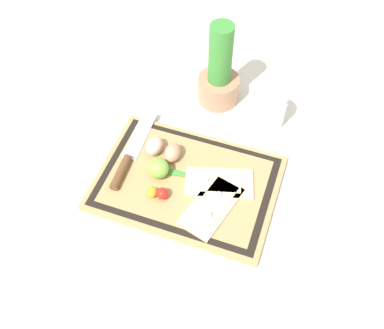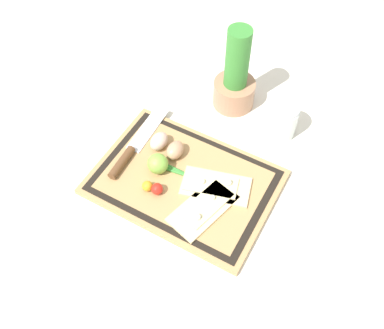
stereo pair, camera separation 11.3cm
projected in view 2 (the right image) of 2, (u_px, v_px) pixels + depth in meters
ground_plane at (184, 184)px, 1.14m from camera, size 6.00×6.00×0.00m
cutting_board at (184, 182)px, 1.13m from camera, size 0.45×0.32×0.02m
pizza_slice_near at (204, 208)px, 1.07m from camera, size 0.13×0.19×0.02m
pizza_slice_far at (215, 186)px, 1.10m from camera, size 0.19×0.13×0.02m
knife at (130, 152)px, 1.16m from camera, size 0.05×0.27×0.02m
egg_brown at (175, 150)px, 1.15m from camera, size 0.04×0.06×0.04m
egg_pink at (159, 141)px, 1.17m from camera, size 0.04×0.06×0.04m
lime at (158, 164)px, 1.12m from camera, size 0.05×0.05×0.05m
cherry_tomato_red at (157, 189)px, 1.09m from camera, size 0.03×0.03×0.03m
cherry_tomato_yellow at (147, 186)px, 1.09m from camera, size 0.03×0.03×0.03m
scallion_bunch at (195, 178)px, 1.12m from camera, size 0.25×0.04×0.01m
herb_pot at (235, 80)px, 1.23m from camera, size 0.12×0.12×0.25m
sauce_jar at (282, 122)px, 1.20m from camera, size 0.08×0.08×0.10m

